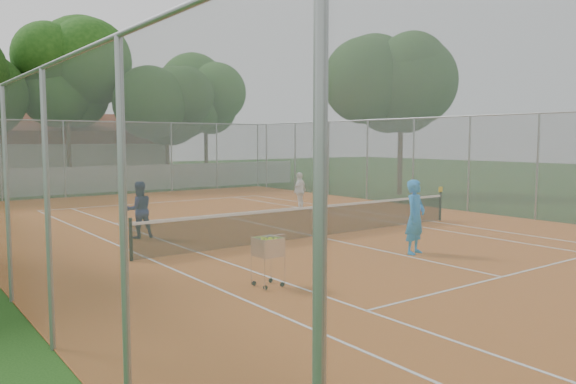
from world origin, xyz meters
TOP-DOWN VIEW (x-y plane):
  - ground at (0.00, 0.00)m, footprint 120.00×120.00m
  - court_pad at (0.00, 0.00)m, footprint 18.00×34.00m
  - court_lines at (0.00, 0.00)m, footprint 10.98×23.78m
  - tennis_net at (0.00, 0.00)m, footprint 11.88×0.10m
  - perimeter_fence at (0.00, 0.00)m, footprint 18.00×34.00m
  - boundary_wall at (0.00, 19.00)m, footprint 26.00×0.30m
  - clubhouse at (-2.00, 29.00)m, footprint 16.40×9.00m
  - tropical_trees at (0.00, 22.00)m, footprint 29.00×19.00m
  - player_near at (0.43, -3.56)m, footprint 0.81×0.64m
  - player_far_left at (-4.52, 3.03)m, footprint 0.90×0.73m
  - player_far_right at (3.69, 5.64)m, footprint 1.02×0.76m
  - ball_hopper at (-4.58, -4.03)m, footprint 0.67×0.67m

SIDE VIEW (x-z plane):
  - ground at x=0.00m, z-range 0.00..0.00m
  - court_pad at x=0.00m, z-range 0.00..0.02m
  - court_lines at x=0.00m, z-range 0.02..0.03m
  - tennis_net at x=0.00m, z-range 0.02..1.00m
  - ball_hopper at x=-4.58m, z-range 0.02..1.13m
  - boundary_wall at x=0.00m, z-range 0.00..1.50m
  - player_far_right at x=3.69m, z-range 0.02..1.63m
  - player_far_left at x=-4.52m, z-range 0.02..1.75m
  - player_near at x=0.43m, z-range 0.02..1.97m
  - perimeter_fence at x=0.00m, z-range 0.00..4.00m
  - clubhouse at x=-2.00m, z-range 0.00..4.40m
  - tropical_trees at x=0.00m, z-range 0.00..10.00m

